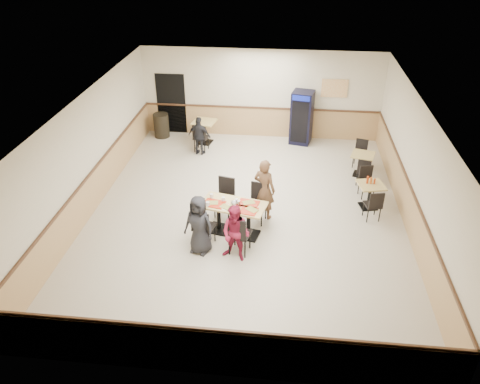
# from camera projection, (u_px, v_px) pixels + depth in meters

# --- Properties ---
(ground) EXTENTS (10.00, 10.00, 0.00)m
(ground) POSITION_uv_depth(u_px,v_px,m) (247.00, 213.00, 12.15)
(ground) COLOR beige
(ground) RESTS_ON ground
(room_shell) EXTENTS (10.00, 10.00, 10.00)m
(room_shell) POSITION_uv_depth(u_px,v_px,m) (314.00, 153.00, 13.87)
(room_shell) COLOR silver
(room_shell) RESTS_ON ground
(main_table) EXTENTS (1.65, 1.07, 0.81)m
(main_table) POSITION_uv_depth(u_px,v_px,m) (234.00, 214.00, 11.13)
(main_table) COLOR black
(main_table) RESTS_ON ground
(main_chairs) EXTENTS (1.70, 2.03, 1.03)m
(main_chairs) POSITION_uv_depth(u_px,v_px,m) (231.00, 214.00, 11.16)
(main_chairs) COLOR black
(main_chairs) RESTS_ON ground
(diner_woman_left) EXTENTS (0.81, 0.65, 1.44)m
(diner_woman_left) POSITION_uv_depth(u_px,v_px,m) (199.00, 225.00, 10.43)
(diner_woman_left) COLOR black
(diner_woman_left) RESTS_ON ground
(diner_woman_right) EXTENTS (0.79, 0.70, 1.37)m
(diner_woman_right) POSITION_uv_depth(u_px,v_px,m) (236.00, 234.00, 10.21)
(diner_woman_right) COLOR maroon
(diner_woman_right) RESTS_ON ground
(diner_man_opposite) EXTENTS (0.69, 0.60, 1.61)m
(diner_man_opposite) POSITION_uv_depth(u_px,v_px,m) (264.00, 189.00, 11.62)
(diner_man_opposite) COLOR brown
(diner_man_opposite) RESTS_ON ground
(lone_diner) EXTENTS (0.79, 0.45, 1.26)m
(lone_diner) POSITION_uv_depth(u_px,v_px,m) (199.00, 136.00, 14.84)
(lone_diner) COLOR black
(lone_diner) RESTS_ON ground
(tabletop_clutter) EXTENTS (1.35, 0.75, 0.12)m
(tabletop_clutter) POSITION_uv_depth(u_px,v_px,m) (233.00, 205.00, 10.93)
(tabletop_clutter) COLOR #B3210B
(tabletop_clutter) RESTS_ON main_table
(side_table_near) EXTENTS (0.77, 0.77, 0.69)m
(side_table_near) POSITION_uv_depth(u_px,v_px,m) (370.00, 192.00, 12.17)
(side_table_near) COLOR black
(side_table_near) RESTS_ON ground
(side_table_near_chair_south) EXTENTS (0.48, 0.48, 0.87)m
(side_table_near_chair_south) POSITION_uv_depth(u_px,v_px,m) (373.00, 204.00, 11.71)
(side_table_near_chair_south) COLOR black
(side_table_near_chair_south) RESTS_ON ground
(side_table_near_chair_north) EXTENTS (0.48, 0.48, 0.87)m
(side_table_near_chair_north) POSITION_uv_depth(u_px,v_px,m) (367.00, 182.00, 12.66)
(side_table_near_chair_north) COLOR black
(side_table_near_chair_north) RESTS_ON ground
(side_table_far) EXTENTS (0.78, 0.78, 0.68)m
(side_table_far) POSITION_uv_depth(u_px,v_px,m) (362.00, 161.00, 13.71)
(side_table_far) COLOR black
(side_table_far) RESTS_ON ground
(side_table_far_chair_south) EXTENTS (0.49, 0.49, 0.86)m
(side_table_far_chair_south) POSITION_uv_depth(u_px,v_px,m) (364.00, 171.00, 13.25)
(side_table_far_chair_south) COLOR black
(side_table_far_chair_south) RESTS_ON ground
(side_table_far_chair_north) EXTENTS (0.49, 0.49, 0.86)m
(side_table_far_chair_north) POSITION_uv_depth(u_px,v_px,m) (360.00, 154.00, 14.18)
(side_table_far_chair_north) COLOR black
(side_table_far_chair_north) RESTS_ON ground
(condiment_caddy) EXTENTS (0.23, 0.06, 0.20)m
(condiment_caddy) POSITION_uv_depth(u_px,v_px,m) (370.00, 180.00, 12.06)
(condiment_caddy) COLOR #A02E0B
(condiment_caddy) RESTS_ON side_table_near
(back_table) EXTENTS (0.84, 0.84, 0.77)m
(back_table) POSITION_uv_depth(u_px,v_px,m) (204.00, 129.00, 15.64)
(back_table) COLOR black
(back_table) RESTS_ON ground
(back_table_chair_lone) EXTENTS (0.53, 0.53, 0.98)m
(back_table_chair_lone) POSITION_uv_depth(u_px,v_px,m) (201.00, 137.00, 15.13)
(back_table_chair_lone) COLOR black
(back_table_chair_lone) RESTS_ON ground
(pepsi_cooler) EXTENTS (0.80, 0.80, 1.77)m
(pepsi_cooler) POSITION_uv_depth(u_px,v_px,m) (302.00, 118.00, 15.49)
(pepsi_cooler) COLOR black
(pepsi_cooler) RESTS_ON ground
(trash_bin) EXTENTS (0.52, 0.52, 0.83)m
(trash_bin) POSITION_uv_depth(u_px,v_px,m) (161.00, 125.00, 16.14)
(trash_bin) COLOR black
(trash_bin) RESTS_ON ground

